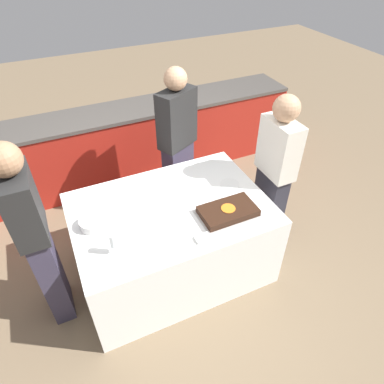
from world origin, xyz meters
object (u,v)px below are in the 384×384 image
plate_stack (93,223)px  wine_glass (113,241)px  cake (228,211)px  person_seated_left (36,238)px  person_seated_right (275,172)px  person_cutting_cake (178,144)px

plate_stack → wine_glass: bearing=-75.5°
cake → plate_stack: plate_stack is taller
plate_stack → person_seated_left: bearing=-173.4°
plate_stack → wine_glass: 0.36m
wine_glass → person_seated_right: (1.59, 0.29, -0.07)m
wine_glass → person_cutting_cake: 1.44m
cake → plate_stack: size_ratio=2.40×
person_seated_left → person_seated_right: person_seated_left is taller
cake → person_seated_left: (-1.44, 0.27, 0.07)m
person_cutting_cake → person_seated_left: 1.65m
person_seated_left → person_seated_right: 2.09m
plate_stack → person_cutting_cake: 1.28m
person_cutting_cake → person_seated_right: bearing=102.3°
cake → person_seated_left: 1.47m
wine_glass → person_seated_right: 1.62m
cake → wine_glass: (-0.95, -0.02, 0.09)m
cake → person_cutting_cake: person_cutting_cake is taller
cake → person_cutting_cake: (0.00, 1.06, 0.05)m
person_seated_right → plate_stack: bearing=-91.6°
wine_glass → person_seated_left: size_ratio=0.11×
person_cutting_cake → person_seated_left: person_seated_left is taller
person_seated_left → person_seated_right: (2.09, 0.00, -0.04)m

